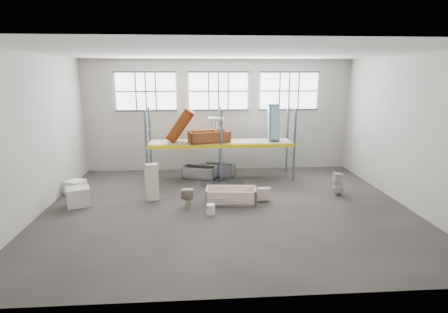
{
  "coord_description": "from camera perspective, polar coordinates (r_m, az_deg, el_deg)",
  "views": [
    {
      "loc": [
        -0.93,
        -11.31,
        4.38
      ],
      "look_at": [
        0.0,
        1.5,
        1.4
      ],
      "focal_mm": 28.82,
      "sensor_mm": 36.0,
      "label": 1
    }
  ],
  "objects": [
    {
      "name": "toilet_beige",
      "position": [
        12.11,
        -5.77,
        -6.37
      ],
      "size": [
        0.42,
        0.72,
        0.73
      ],
      "primitive_type": "imported",
      "rotation": [
        0.0,
        0.0,
        3.12
      ],
      "color": "#C2B39F",
      "rests_on": "floor"
    },
    {
      "name": "cistern_tall",
      "position": [
        12.9,
        -11.38,
        -4.0
      ],
      "size": [
        0.49,
        0.4,
        1.3
      ],
      "primitive_type": "cube",
      "rotation": [
        0.0,
        0.0,
        0.36
      ],
      "color": "beige",
      "rests_on": "floor"
    },
    {
      "name": "rust_tub_tilted",
      "position": [
        14.93,
        -6.86,
        4.94
      ],
      "size": [
        1.25,
        0.81,
        1.45
      ],
      "primitive_type": null,
      "rotation": [
        0.0,
        -0.96,
        -0.1
      ],
      "color": "#8F3510",
      "rests_on": "shelf_deck"
    },
    {
      "name": "wall_left",
      "position": [
        12.56,
        -28.2,
        2.9
      ],
      "size": [
        0.1,
        10.0,
        5.0
      ],
      "primitive_type": "cube",
      "color": "#A29F96",
      "rests_on": "ground"
    },
    {
      "name": "steel_tub_right",
      "position": [
        15.8,
        -0.89,
        -2.08
      ],
      "size": [
        1.53,
        1.16,
        0.51
      ],
      "primitive_type": null,
      "rotation": [
        0.0,
        0.0,
        -0.42
      ],
      "color": "#B7BCC0",
      "rests_on": "floor"
    },
    {
      "name": "rack_upright_mb",
      "position": [
        15.7,
        -0.69,
        2.49
      ],
      "size": [
        0.08,
        0.08,
        3.0
      ],
      "primitive_type": "cube",
      "color": "slate",
      "rests_on": "floor"
    },
    {
      "name": "wall_back",
      "position": [
        16.49,
        -0.9,
        6.52
      ],
      "size": [
        12.0,
        0.1,
        5.0
      ],
      "primitive_type": "cube",
      "color": "#A9A59D",
      "rests_on": "ground"
    },
    {
      "name": "ceiling",
      "position": [
        11.37,
        0.57,
        16.44
      ],
      "size": [
        12.0,
        10.0,
        0.1
      ],
      "primitive_type": "cube",
      "color": "silver",
      "rests_on": "ground"
    },
    {
      "name": "toilet_white",
      "position": [
        13.91,
        17.71,
        -4.1
      ],
      "size": [
        0.4,
        0.39,
        0.85
      ],
      "primitive_type": "imported",
      "rotation": [
        0.0,
        0.0,
        -1.56
      ],
      "color": "silver",
      "rests_on": "floor"
    },
    {
      "name": "bucket",
      "position": [
        11.57,
        -2.12,
        -8.34
      ],
      "size": [
        0.35,
        0.35,
        0.32
      ],
      "primitive_type": "cylinder",
      "rotation": [
        0.0,
        0.0,
        0.34
      ],
      "color": "silver",
      "rests_on": "floor"
    },
    {
      "name": "wall_right",
      "position": [
        13.42,
        27.29,
        3.55
      ],
      "size": [
        0.1,
        10.0,
        5.0
      ],
      "primitive_type": "cube",
      "color": "#B5B1A9",
      "rests_on": "ground"
    },
    {
      "name": "blue_tub_upright",
      "position": [
        15.29,
        7.85,
        5.48
      ],
      "size": [
        0.54,
        0.75,
        1.52
      ],
      "primitive_type": null,
      "rotation": [
        0.0,
        1.54,
        -0.09
      ],
      "color": "#85B2CD",
      "rests_on": "shelf_deck"
    },
    {
      "name": "wet_patch",
      "position": [
        14.71,
        -0.34,
        -4.26
      ],
      "size": [
        1.8,
        1.8,
        0.0
      ],
      "primitive_type": "cylinder",
      "color": "black",
      "rests_on": "floor"
    },
    {
      "name": "floor",
      "position": [
        12.18,
        0.51,
        -8.26
      ],
      "size": [
        12.0,
        10.0,
        0.1
      ],
      "primitive_type": "cube",
      "color": "#49433F",
      "rests_on": "ground"
    },
    {
      "name": "wall_front",
      "position": [
        6.6,
        4.11,
        -3.51
      ],
      "size": [
        12.0,
        0.1,
        5.0
      ],
      "primitive_type": "cube",
      "color": "beige",
      "rests_on": "ground"
    },
    {
      "name": "rack_beam_back",
      "position": [
        15.7,
        -0.69,
        2.49
      ],
      "size": [
        6.0,
        0.1,
        0.14
      ],
      "primitive_type": "cube",
      "color": "yellow",
      "rests_on": "floor"
    },
    {
      "name": "rack_upright_ra",
      "position": [
        15.02,
        11.1,
        1.76
      ],
      "size": [
        0.08,
        0.08,
        3.0
      ],
      "primitive_type": "cube",
      "color": "slate",
      "rests_on": "floor"
    },
    {
      "name": "window_right",
      "position": [
        16.78,
        10.26,
        10.19
      ],
      "size": [
        2.6,
        0.04,
        1.6
      ],
      "primitive_type": "cube",
      "color": "white",
      "rests_on": "wall_back"
    },
    {
      "name": "rack_upright_la",
      "position": [
        14.65,
        -12.2,
        1.42
      ],
      "size": [
        0.08,
        0.08,
        3.0
      ],
      "primitive_type": "cube",
      "color": "slate",
      "rests_on": "floor"
    },
    {
      "name": "rack_upright_ma",
      "position": [
        14.53,
        -0.4,
        1.63
      ],
      "size": [
        0.08,
        0.08,
        3.0
      ],
      "primitive_type": "cube",
      "color": "slate",
      "rests_on": "floor"
    },
    {
      "name": "window_mid",
      "position": [
        16.3,
        -0.89,
        10.32
      ],
      "size": [
        2.6,
        0.04,
        1.6
      ],
      "primitive_type": "cube",
      "color": "white",
      "rests_on": "wall_back"
    },
    {
      "name": "rust_tub_flat",
      "position": [
        14.89,
        -2.38,
        3.15
      ],
      "size": [
        1.78,
        1.12,
        0.47
      ],
      "primitive_type": null,
      "rotation": [
        0.0,
        0.0,
        0.22
      ],
      "color": "#9B581F",
      "rests_on": "shelf_deck"
    },
    {
      "name": "rack_beam_front",
      "position": [
        14.53,
        -0.4,
        1.63
      ],
      "size": [
        6.0,
        0.1,
        0.14
      ],
      "primitive_type": "cube",
      "color": "yellow",
      "rests_on": "floor"
    },
    {
      "name": "window_left",
      "position": [
        16.43,
        -12.28,
        10.05
      ],
      "size": [
        2.6,
        0.04,
        1.6
      ],
      "primitive_type": "cube",
      "color": "white",
      "rests_on": "wall_back"
    },
    {
      "name": "carton_far",
      "position": [
        14.54,
        -22.49,
        -4.49
      ],
      "size": [
        0.78,
        0.78,
        0.49
      ],
      "primitive_type": "cube",
      "rotation": [
        0.0,
        0.0,
        -0.43
      ],
      "color": "white",
      "rests_on": "floor"
    },
    {
      "name": "steel_tub_left",
      "position": [
        15.36,
        -3.87,
        -2.53
      ],
      "size": [
        1.56,
        1.09,
        0.52
      ],
      "primitive_type": null,
      "rotation": [
        0.0,
        0.0,
        -0.33
      ],
      "color": "#ABAFB3",
      "rests_on": "floor"
    },
    {
      "name": "carton_near",
      "position": [
        13.16,
        -22.1,
        -5.93
      ],
      "size": [
        0.91,
        0.85,
        0.63
      ],
      "primitive_type": "cube",
      "rotation": [
        0.0,
        0.0,
        0.36
      ],
      "color": "silver",
      "rests_on": "floor"
    },
    {
      "name": "cistern_spare",
      "position": [
        12.7,
        6.34,
        -5.86
      ],
      "size": [
        0.44,
        0.23,
        0.41
      ],
      "primitive_type": "cube",
      "rotation": [
        0.0,
        0.0,
        0.06
      ],
      "color": "beige",
      "rests_on": "bathtub_beige"
    },
    {
      "name": "sink_on_shelf",
      "position": [
        14.74,
        -1.3,
        4.14
      ],
      "size": [
        0.76,
        0.66,
        0.58
      ],
      "primitive_type": "imported",
      "rotation": [
        0.0,
        0.0,
        -0.26
      ],
      "color": "silver",
      "rests_on": "rust_tub_flat"
    },
    {
      "name": "bathtub_beige",
      "position": [
        12.49,
        1.1,
        -6.22
      ],
      "size": [
        1.8,
        0.97,
        0.51
      ],
      "primitive_type": null,
      "rotation": [
        0.0,
        0.0,
        -0.09
      ],
      "color": "beige",
      "rests_on": "floor"
    },
    {
      "name": "rack_upright_rb",
      "position": [
        16.16,
        10.0,
        2.6
      ],
      "size": [
        0.08,
        0.08,
        3.0
      ],
      "primitive_type": "cube",
      "color": "slate",
      "rests_on": "floor"
    },
    {
      "name": "shelf_deck",
      "position": [
        15.1,
        -0.55,
        2.38
      ],
      "size": [
        5.9,
        1.1,
        0.03
      ],
      "primitive_type": "cube",
      "color": "gray",
      "rests_on": "floor"
    },
    {
      "name": "rack_upright_lb",
      "position": [
        15.81,
        -11.61,
        2.3
      ],
      "size": [
        0.08,
        0.08,
        3.0
      ],
      "primitive_type": "cube",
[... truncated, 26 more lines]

